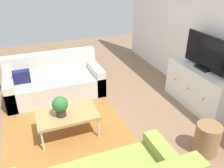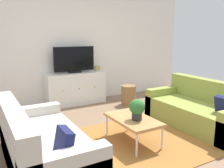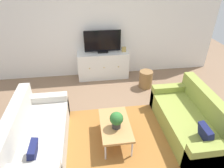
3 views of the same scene
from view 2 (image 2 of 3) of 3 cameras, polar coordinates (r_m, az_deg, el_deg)
ground_plane at (r=3.92m, az=4.31°, el=-12.74°), size 10.00×10.00×0.00m
wall_back at (r=5.86m, az=-9.76°, el=8.92°), size 6.40×0.12×2.70m
area_rug at (r=3.81m, az=5.61°, el=-13.45°), size 2.50×1.90×0.01m
couch_left_side at (r=3.20m, az=-16.99°, el=-13.93°), size 0.89×1.83×0.80m
couch_right_side at (r=4.68m, az=19.95°, el=-5.86°), size 0.89×1.83×0.80m
coffee_table at (r=3.68m, az=4.93°, el=-8.45°), size 0.52×0.90×0.39m
potted_plant at (r=3.55m, az=5.91°, el=-5.75°), size 0.23×0.23×0.31m
tv_console at (r=5.73m, az=-8.59°, el=-1.02°), size 1.38×0.47×0.74m
flat_screen_tv at (r=5.64m, az=-8.88°, el=5.66°), size 0.96×0.16×0.60m
mantel_clock at (r=5.87m, az=-3.53°, el=3.73°), size 0.11×0.07×0.13m
wicker_basket at (r=5.63m, az=3.91°, el=-2.63°), size 0.34×0.34×0.45m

